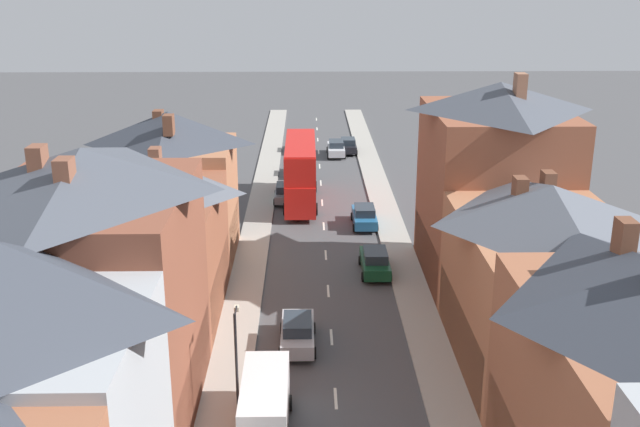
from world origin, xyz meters
name	(u,v)px	position (x,y,z in m)	size (l,w,h in m)	color
pavement_left	(254,244)	(-5.10, 38.00, 0.07)	(2.20, 104.00, 0.14)	#A8A399
pavement_right	(396,243)	(5.10, 38.00, 0.07)	(2.20, 104.00, 0.14)	#A8A399
centre_line_dashes	(326,255)	(0.00, 36.00, 0.01)	(0.14, 97.80, 0.01)	silver
terrace_row_left	(58,359)	(-10.19, 11.76, 5.67)	(8.00, 52.81, 13.01)	beige
terrace_row_right	(614,348)	(10.18, 12.76, 5.38)	(8.00, 49.29, 13.17)	brown
double_decker_bus_lead	(300,171)	(-1.81, 47.74, 2.82)	(2.74, 10.80, 5.30)	red
car_near_blue	(298,332)	(-1.80, 23.05, 0.84)	(1.90, 4.41, 1.66)	#B7BABF
car_parked_left_a	(348,146)	(3.10, 65.50, 0.82)	(1.90, 3.91, 1.62)	black
car_parked_right_a	(336,148)	(1.80, 64.35, 0.83)	(1.90, 4.57, 1.64)	silver
car_mid_black	(285,193)	(-3.10, 48.33, 0.80)	(1.90, 4.02, 1.58)	gray
car_parked_left_b	(301,166)	(-1.80, 56.89, 0.82)	(1.90, 3.98, 1.63)	#4C515B
car_mid_white	(302,144)	(-1.80, 66.41, 0.82)	(1.90, 4.22, 1.63)	#4C515B
car_far_grey	(364,216)	(3.10, 41.99, 0.82)	(1.90, 4.35, 1.63)	#236093
car_parked_right_b	(375,261)	(3.10, 32.76, 0.83)	(1.90, 4.45, 1.64)	#144728
delivery_van	(265,403)	(-3.10, 15.56, 1.34)	(2.20, 5.20, 2.41)	white
street_lamp	(237,361)	(-4.25, 15.78, 3.24)	(0.20, 1.12, 5.50)	black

